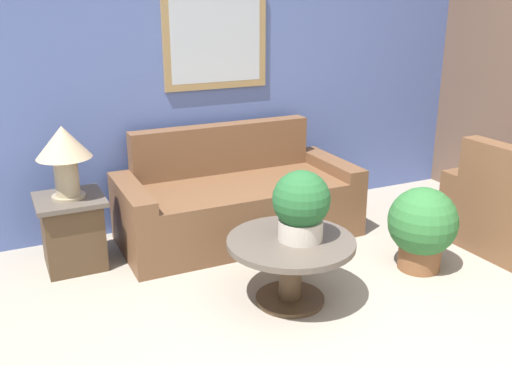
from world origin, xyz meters
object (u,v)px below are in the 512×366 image
at_px(side_table, 73,231).
at_px(table_lamp, 64,150).
at_px(couch_main, 237,202).
at_px(potted_plant_on_table, 301,205).
at_px(coffee_table, 291,257).
at_px(potted_plant_floor, 422,226).

xyz_separation_m(side_table, table_lamp, (0.00, 0.00, 0.64)).
relative_size(couch_main, potted_plant_on_table, 4.25).
relative_size(couch_main, coffee_table, 2.33).
xyz_separation_m(coffee_table, potted_plant_on_table, (0.06, -0.02, 0.36)).
bearing_deg(potted_plant_on_table, coffee_table, 163.92).
bearing_deg(side_table, potted_plant_on_table, -42.68).
bearing_deg(table_lamp, couch_main, 0.18).
xyz_separation_m(couch_main, potted_plant_on_table, (-0.06, -1.19, 0.39)).
xyz_separation_m(side_table, potted_plant_on_table, (1.29, -1.19, 0.41)).
distance_m(coffee_table, side_table, 1.70).
height_order(potted_plant_on_table, potted_plant_floor, potted_plant_on_table).
distance_m(side_table, potted_plant_floor, 2.62).
height_order(couch_main, table_lamp, table_lamp).
distance_m(couch_main, table_lamp, 1.49).
bearing_deg(side_table, potted_plant_floor, -26.36).
xyz_separation_m(coffee_table, side_table, (-1.23, 1.17, -0.05)).
height_order(table_lamp, potted_plant_floor, table_lamp).
distance_m(table_lamp, potted_plant_on_table, 1.77).
xyz_separation_m(coffee_table, potted_plant_floor, (1.12, 0.01, 0.02)).
relative_size(side_table, potted_plant_on_table, 1.19).
xyz_separation_m(couch_main, potted_plant_floor, (0.99, -1.17, 0.04)).
bearing_deg(potted_plant_on_table, side_table, 137.32).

